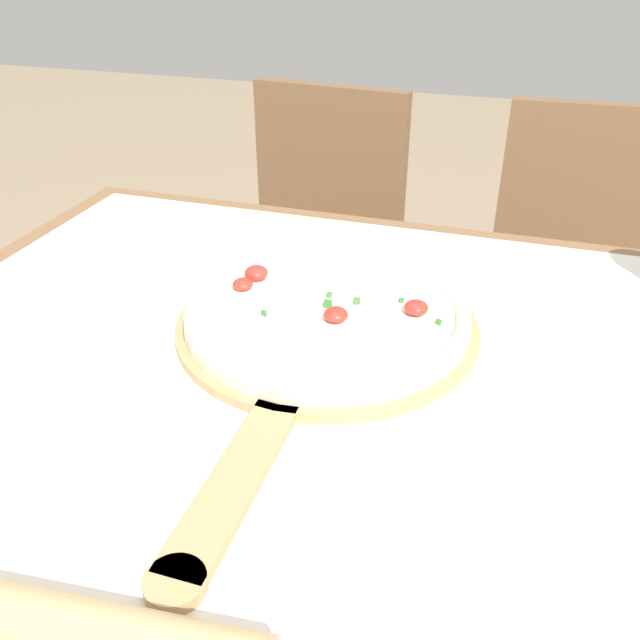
# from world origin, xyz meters

# --- Properties ---
(dining_table) EXTENTS (1.18, 0.96, 0.77)m
(dining_table) POSITION_xyz_m (0.00, 0.00, 0.65)
(dining_table) COLOR brown
(dining_table) RESTS_ON ground_plane
(towel_cloth) EXTENTS (1.10, 0.88, 0.00)m
(towel_cloth) POSITION_xyz_m (0.00, 0.00, 0.77)
(towel_cloth) COLOR silver
(towel_cloth) RESTS_ON dining_table
(pizza_peel) EXTENTS (0.37, 0.61, 0.01)m
(pizza_peel) POSITION_xyz_m (-0.03, 0.07, 0.78)
(pizza_peel) COLOR tan
(pizza_peel) RESTS_ON towel_cloth
(pizza) EXTENTS (0.35, 0.35, 0.04)m
(pizza) POSITION_xyz_m (-0.03, 0.10, 0.80)
(pizza) COLOR beige
(pizza) RESTS_ON pizza_peel
(rolling_pin) EXTENTS (0.43, 0.08, 0.05)m
(rolling_pin) POSITION_xyz_m (-0.10, -0.37, 0.80)
(rolling_pin) COLOR tan
(rolling_pin) RESTS_ON towel_cloth
(chair_left) EXTENTS (0.44, 0.44, 0.89)m
(chair_left) POSITION_xyz_m (-0.29, 0.85, 0.51)
(chair_left) COLOR brown
(chair_left) RESTS_ON ground_plane
(chair_right) EXTENTS (0.41, 0.41, 0.89)m
(chair_right) POSITION_xyz_m (0.32, 0.85, 0.51)
(chair_right) COLOR brown
(chair_right) RESTS_ON ground_plane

